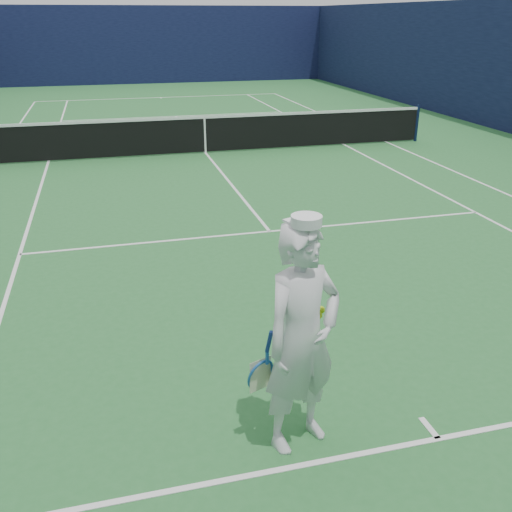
{
  "coord_description": "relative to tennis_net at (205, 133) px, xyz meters",
  "views": [
    {
      "loc": [
        -2.6,
        -15.39,
        3.49
      ],
      "look_at": [
        -1.2,
        -10.06,
        1.16
      ],
      "focal_mm": 40.0,
      "sensor_mm": 36.0,
      "label": 1
    }
  ],
  "objects": [
    {
      "name": "tennis_player",
      "position": [
        -1.21,
        -11.56,
        0.47
      ],
      "size": [
        0.92,
        0.72,
        2.1
      ],
      "rotation": [
        0.0,
        0.0,
        0.36
      ],
      "color": "silver",
      "rests_on": "ground"
    },
    {
      "name": "court_markings",
      "position": [
        0.0,
        0.0,
        -0.55
      ],
      "size": [
        11.03,
        23.83,
        0.01
      ],
      "color": "white",
      "rests_on": "ground"
    },
    {
      "name": "windscreen_fence",
      "position": [
        0.0,
        0.0,
        1.45
      ],
      "size": [
        20.12,
        36.12,
        4.0
      ],
      "color": "#0F1337",
      "rests_on": "ground"
    },
    {
      "name": "tennis_net",
      "position": [
        0.0,
        0.0,
        0.0
      ],
      "size": [
        12.88,
        0.09,
        1.07
      ],
      "color": "#141E4C",
      "rests_on": "ground"
    },
    {
      "name": "ground",
      "position": [
        0.0,
        0.0,
        -0.55
      ],
      "size": [
        80.0,
        80.0,
        0.0
      ],
      "primitive_type": "plane",
      "color": "#286B32",
      "rests_on": "ground"
    }
  ]
}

